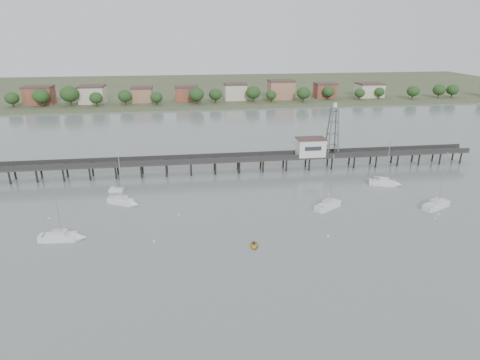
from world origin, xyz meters
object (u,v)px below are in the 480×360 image
Objects in this scene: sailboat_e at (388,183)px; yellow_dinghy at (254,247)px; sailboat_a at (67,237)px; pier at (227,160)px; lattice_tower at (333,131)px; white_tender at (116,190)px; sailboat_d at (440,204)px; sailboat_b at (126,202)px; sailboat_c at (332,204)px.

sailboat_e is 4.26× the size of yellow_dinghy.
pier is at bearing 48.99° from sailboat_a.
white_tender is (-61.44, -11.56, -10.66)m from lattice_tower.
pier reaches higher than yellow_dinghy.
white_tender is 44.62m from yellow_dinghy.
sailboat_e is (77.22, 19.65, 0.00)m from sailboat_a.
sailboat_e is at bearing 17.62° from sailboat_a.
lattice_tower reaches higher than sailboat_e.
lattice_tower is at bearing 63.99° from yellow_dinghy.
sailboat_d is 1.14× the size of sailboat_b.
sailboat_a is 25.55m from white_tender.
lattice_tower reaches higher than white_tender.
sailboat_a is at bearing 158.89° from sailboat_d.
sailboat_d reaches higher than sailboat_e.
pier is at bearing -180.00° from lattice_tower.
sailboat_c is 48.85m from sailboat_b.
sailboat_c is (-9.60, -28.15, -10.46)m from lattice_tower.
sailboat_c is 58.15m from sailboat_a.
sailboat_a is 18.63m from sailboat_b.
sailboat_b is at bearing 63.27° from sailboat_a.
lattice_tower is at bearing 16.41° from white_tender.
sailboat_a is 4.56× the size of yellow_dinghy.
yellow_dinghy is (-46.74, -12.71, -0.64)m from sailboat_d.
sailboat_d reaches higher than sailboat_a.
sailboat_d is 48.44m from yellow_dinghy.
pier is 33.41m from sailboat_b.
sailboat_e is (19.67, 11.33, 0.00)m from sailboat_c.
sailboat_e is at bearing -1.58° from sailboat_c.
pier is 9.68× the size of lattice_tower.
pier is 10.99× the size of sailboat_c.
pier is at bearing 99.77° from yellow_dinghy.
white_tender is at bearing -158.88° from pier.
sailboat_c is 22.70m from sailboat_e.
lattice_tower is 55.00m from yellow_dinghy.
sailboat_e is (41.57, -16.82, -3.15)m from pier.
sailboat_b is (-73.64, 11.05, 0.01)m from sailboat_d.
sailboat_a is 1.07× the size of sailboat_e.
pier is 49.96× the size of yellow_dinghy.
lattice_tower reaches higher than sailboat_d.
yellow_dinghy is (-40.99, -27.29, -0.64)m from sailboat_e.
sailboat_d is 79.77m from white_tender.
sailboat_c reaches higher than white_tender.
sailboat_b is at bearing 147.56° from yellow_dinghy.
sailboat_b is (-67.89, -3.53, 0.00)m from sailboat_e.
sailboat_b is at bearing -61.83° from white_tender.
yellow_dinghy is (26.89, -23.76, -0.65)m from sailboat_b.
lattice_tower reaches higher than pier.
white_tender is at bearing 130.74° from sailboat_c.
lattice_tower reaches higher than sailboat_c.
sailboat_a is at bearing -147.26° from sailboat_e.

